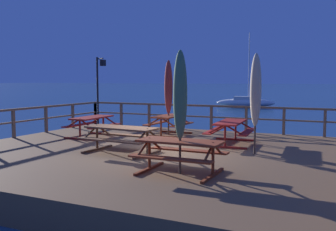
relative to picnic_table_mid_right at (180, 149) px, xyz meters
name	(u,v)px	position (x,y,z in m)	size (l,w,h in m)	color
ground_plane	(157,172)	(-1.81, 2.41, -1.25)	(600.00, 600.00, 0.00)	navy
wooden_deck	(157,161)	(-1.81, 2.41, -0.90)	(12.24, 10.50, 0.69)	brown
railing_waterside_far	(211,113)	(-1.81, 7.51, 0.17)	(12.04, 0.10, 1.09)	brown
railing_side_left	(13,118)	(-7.78, 2.41, 0.18)	(0.10, 10.30, 1.09)	brown
picnic_table_mid_right	(180,149)	(0.00, 0.00, 0.00)	(1.95, 1.40, 0.78)	#993819
picnic_table_front_right	(169,121)	(-2.89, 5.56, -0.01)	(1.41, 1.74, 0.78)	#993819
picnic_table_back_right	(121,134)	(-2.58, 1.59, 0.01)	(2.29, 1.56, 0.78)	brown
picnic_table_mid_left	(92,122)	(-5.27, 3.84, 0.00)	(1.45, 1.91, 0.78)	maroon
picnic_table_back_left	(231,127)	(-0.10, 4.49, 0.00)	(1.55, 2.17, 0.78)	maroon
patio_umbrella_tall_back_right	(180,96)	(0.02, -0.04, 1.23)	(0.32, 0.32, 2.82)	#4C3828
patio_umbrella_tall_back_left	(169,88)	(-2.91, 5.57, 1.29)	(0.32, 0.32, 2.91)	#4C3828
patio_umbrella_short_mid	(256,90)	(1.04, 3.01, 1.29)	(0.32, 0.32, 2.90)	#4C3828
lamp_post_hooked	(99,81)	(-7.05, 6.87, 1.55)	(0.64, 0.39, 3.20)	black
sailboat_distant	(245,102)	(-6.48, 32.15, -0.74)	(6.21, 2.81, 7.72)	white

